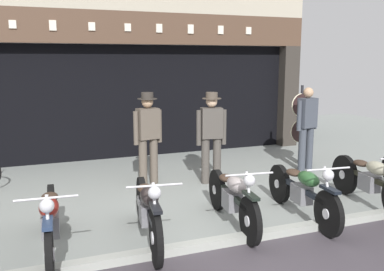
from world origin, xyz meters
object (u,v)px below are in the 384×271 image
(salesman_right, at_px, (307,125))
(tyre_sign_pole, at_px, (301,119))
(motorcycle_right, at_px, (370,180))
(motorcycle_center, at_px, (233,197))
(advert_board_near, at_px, (30,81))
(motorcycle_center_left, at_px, (148,210))
(motorcycle_center_right, at_px, (303,190))
(salesman_left, at_px, (148,134))
(shopkeeper_center, at_px, (211,133))
(motorcycle_left, at_px, (50,221))

(salesman_right, bearing_deg, tyre_sign_pole, -128.36)
(motorcycle_right, xyz_separation_m, salesman_right, (0.47, 2.28, 0.52))
(tyre_sign_pole, bearing_deg, motorcycle_center, -137.94)
(motorcycle_center, bearing_deg, salesman_right, -134.86)
(tyre_sign_pole, xyz_separation_m, advert_board_near, (-5.53, 1.97, 0.84))
(motorcycle_center_left, relative_size, tyre_sign_pole, 1.14)
(salesman_right, xyz_separation_m, advert_board_near, (-5.22, 2.60, 0.86))
(tyre_sign_pole, bearing_deg, motorcycle_center_right, -125.03)
(salesman_left, xyz_separation_m, advert_board_near, (-1.89, 2.42, 0.87))
(tyre_sign_pole, bearing_deg, shopkeeper_center, -162.48)
(motorcycle_left, bearing_deg, tyre_sign_pole, -148.05)
(salesman_left, height_order, tyre_sign_pole, tyre_sign_pole)
(motorcycle_left, bearing_deg, motorcycle_center_left, -179.57)
(salesman_right, relative_size, tyre_sign_pole, 1.00)
(motorcycle_center_right, xyz_separation_m, salesman_left, (-1.59, 2.48, 0.53))
(motorcycle_right, height_order, salesman_left, salesman_left)
(advert_board_near, bearing_deg, motorcycle_center_left, -76.44)
(motorcycle_center_left, height_order, motorcycle_right, motorcycle_right)
(motorcycle_center, height_order, tyre_sign_pole, tyre_sign_pole)
(motorcycle_left, xyz_separation_m, shopkeeper_center, (2.97, 2.04, 0.51))
(motorcycle_center_right, height_order, motorcycle_right, motorcycle_right)
(shopkeeper_center, distance_m, tyre_sign_pole, 2.66)
(motorcycle_center_right, relative_size, advert_board_near, 2.02)
(motorcycle_center_left, distance_m, tyre_sign_pole, 5.27)
(motorcycle_right, bearing_deg, tyre_sign_pole, -96.86)
(motorcycle_left, relative_size, salesman_left, 1.23)
(motorcycle_center_left, relative_size, motorcycle_center, 1.01)
(motorcycle_center, bearing_deg, motorcycle_center_right, -178.96)
(motorcycle_center_left, height_order, shopkeeper_center, shopkeeper_center)
(motorcycle_center_right, height_order, shopkeeper_center, shopkeeper_center)
(motorcycle_center_right, bearing_deg, salesman_right, -120.45)
(shopkeeper_center, height_order, advert_board_near, advert_board_near)
(shopkeeper_center, bearing_deg, motorcycle_left, 44.80)
(motorcycle_center, bearing_deg, advert_board_near, -56.02)
(motorcycle_center, relative_size, motorcycle_center_right, 0.97)
(motorcycle_left, relative_size, motorcycle_center_right, 1.03)
(salesman_right, bearing_deg, motorcycle_center_right, 40.94)
(motorcycle_center_left, relative_size, motorcycle_right, 0.98)
(motorcycle_center_right, bearing_deg, salesman_left, -50.69)
(salesman_right, distance_m, advert_board_near, 5.89)
(motorcycle_center_left, relative_size, advert_board_near, 1.97)
(motorcycle_center_left, height_order, tyre_sign_pole, tyre_sign_pole)
(motorcycle_left, distance_m, tyre_sign_pole, 6.22)
(motorcycle_right, relative_size, shopkeeper_center, 1.18)
(motorcycle_center_left, distance_m, shopkeeper_center, 2.84)
(salesman_left, distance_m, tyre_sign_pole, 3.67)
(motorcycle_center_right, bearing_deg, tyre_sign_pole, -118.37)
(motorcycle_center_left, xyz_separation_m, tyre_sign_pole, (4.35, 2.93, 0.54))
(salesman_right, bearing_deg, shopkeeper_center, -7.45)
(motorcycle_center_right, xyz_separation_m, salesman_right, (1.74, 2.30, 0.53))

